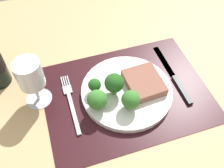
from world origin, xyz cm
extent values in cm
cube|color=tan|center=(0.00, 0.00, -1.50)|extent=(140.00, 110.00, 3.00)
cube|color=black|center=(0.00, 0.00, 0.15)|extent=(44.35, 33.02, 0.30)
cylinder|color=white|center=(0.00, 0.00, 1.10)|extent=(24.57, 24.57, 1.60)
cube|color=#8C5647|center=(4.89, -0.14, 3.07)|extent=(9.72, 11.12, 2.33)
cylinder|color=#6B994C|center=(-3.55, -0.49, 2.91)|extent=(1.58, 1.58, 2.01)
sphere|color=#235B1E|center=(-3.55, -0.49, 6.06)|extent=(5.06, 5.06, 5.06)
cylinder|color=#6B994C|center=(-1.14, -5.63, 2.65)|extent=(1.72, 1.72, 1.50)
sphere|color=#387A2D|center=(-1.14, -5.63, 5.38)|extent=(4.67, 4.67, 4.67)
cylinder|color=#6B994C|center=(-8.96, -3.09, 2.55)|extent=(1.95, 1.95, 1.30)
sphere|color=#387A2D|center=(-8.96, -3.09, 5.32)|extent=(5.00, 5.00, 5.00)
cylinder|color=#5B8942|center=(-8.26, 1.93, 2.61)|extent=(1.87, 1.87, 1.41)
sphere|color=#235B1E|center=(-8.26, 1.93, 4.75)|extent=(3.40, 3.40, 3.40)
cube|color=silver|center=(-15.14, -2.00, 0.55)|extent=(1.00, 13.00, 0.50)
cube|color=silver|center=(-15.14, 5.80, 0.55)|extent=(2.40, 2.60, 0.40)
cube|color=silver|center=(-16.04, 8.90, 0.55)|extent=(0.30, 3.60, 0.35)
cube|color=silver|center=(-15.44, 8.90, 0.55)|extent=(0.30, 3.60, 0.35)
cube|color=silver|center=(-14.84, 8.90, 0.55)|extent=(0.30, 3.60, 0.35)
cube|color=silver|center=(-14.24, 8.90, 0.55)|extent=(0.30, 3.60, 0.35)
cube|color=black|center=(14.88, -3.90, 0.70)|extent=(1.40, 10.00, 0.80)
cube|color=silver|center=(14.88, 7.60, 0.45)|extent=(1.80, 13.00, 0.30)
cylinder|color=silver|center=(-23.06, 5.50, 0.20)|extent=(7.00, 7.00, 0.40)
cylinder|color=silver|center=(-23.06, 5.50, 3.64)|extent=(0.80, 0.80, 6.48)
cylinder|color=silver|center=(-23.06, 5.50, 10.49)|extent=(6.60, 6.60, 7.21)
cylinder|color=tan|center=(-23.06, 5.50, 8.05)|extent=(5.81, 5.81, 2.33)
camera|label=1|loc=(-16.19, -37.34, 56.42)|focal=40.53mm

